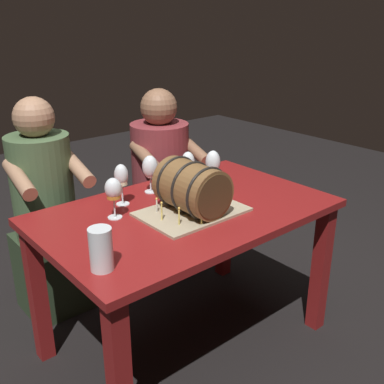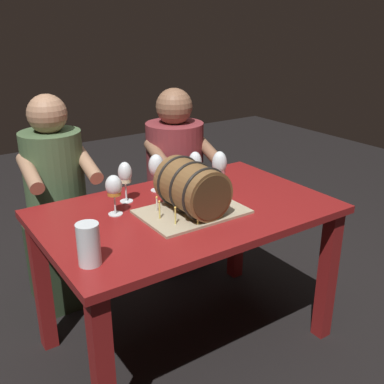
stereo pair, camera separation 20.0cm
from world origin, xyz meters
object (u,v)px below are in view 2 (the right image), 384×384
at_px(barrel_cake, 192,190).
at_px(person_seated_left, 59,214).
at_px(person_seated_right, 175,186).
at_px(dining_table, 187,231).
at_px(wine_glass_red, 195,164).
at_px(wine_glass_rose, 219,165).
at_px(wine_glass_empty, 156,167).
at_px(wine_glass_amber, 114,188).
at_px(wine_glass_white, 125,175).
at_px(beer_pint, 89,246).

xyz_separation_m(barrel_cake, person_seated_left, (-0.37, 0.76, -0.30)).
bearing_deg(person_seated_right, dining_table, -118.25).
distance_m(barrel_cake, wine_glass_red, 0.33).
xyz_separation_m(wine_glass_rose, wine_glass_empty, (-0.27, 0.16, -0.00)).
bearing_deg(dining_table, wine_glass_red, 47.99).
xyz_separation_m(wine_glass_amber, person_seated_left, (-0.08, 0.58, -0.32)).
distance_m(person_seated_left, person_seated_right, 0.76).
bearing_deg(person_seated_left, person_seated_right, 0.02).
bearing_deg(wine_glass_empty, barrel_cake, -91.28).
relative_size(barrel_cake, wine_glass_rose, 2.28).
height_order(dining_table, person_seated_left, person_seated_left).
height_order(wine_glass_amber, person_seated_right, person_seated_right).
relative_size(dining_table, wine_glass_rose, 6.59).
relative_size(wine_glass_red, person_seated_left, 0.16).
bearing_deg(dining_table, barrel_cake, -100.54).
distance_m(wine_glass_amber, person_seated_right, 0.95).
xyz_separation_m(dining_table, wine_glass_red, (0.19, 0.21, 0.24)).
relative_size(wine_glass_white, person_seated_right, 0.17).
distance_m(barrel_cake, person_seated_right, 0.90).
height_order(dining_table, beer_pint, beer_pint).
height_order(dining_table, wine_glass_red, wine_glass_red).
bearing_deg(wine_glass_white, wine_glass_amber, -135.06).
height_order(wine_glass_rose, person_seated_left, person_seated_left).
distance_m(wine_glass_white, wine_glass_empty, 0.19).
distance_m(wine_glass_amber, person_seated_left, 0.67).
relative_size(dining_table, beer_pint, 8.46).
bearing_deg(wine_glass_white, person_seated_right, 39.80).
height_order(barrel_cake, person_seated_left, person_seated_left).
height_order(barrel_cake, wine_glass_rose, barrel_cake).
height_order(wine_glass_red, wine_glass_rose, wine_glass_rose).
distance_m(wine_glass_white, person_seated_left, 0.60).
xyz_separation_m(beer_pint, person_seated_right, (0.94, 0.93, -0.26)).
distance_m(barrel_cake, wine_glass_white, 0.34).
bearing_deg(wine_glass_amber, dining_table, -21.96).
distance_m(wine_glass_empty, beer_pint, 0.75).
relative_size(wine_glass_white, wine_glass_empty, 1.04).
bearing_deg(wine_glass_empty, beer_pint, -138.27).
bearing_deg(beer_pint, dining_table, 21.79).
bearing_deg(person_seated_left, dining_table, -61.69).
relative_size(wine_glass_amber, wine_glass_empty, 0.97).
bearing_deg(wine_glass_white, dining_table, -49.81).
height_order(dining_table, barrel_cake, barrel_cake).
xyz_separation_m(barrel_cake, wine_glass_white, (-0.18, 0.28, 0.02)).
height_order(person_seated_left, person_seated_right, person_seated_left).
distance_m(wine_glass_red, wine_glass_rose, 0.13).
relative_size(wine_glass_empty, beer_pint, 1.21).
bearing_deg(wine_glass_empty, wine_glass_amber, -152.83).
bearing_deg(wine_glass_empty, wine_glass_rose, -31.34).
xyz_separation_m(wine_glass_empty, person_seated_left, (-0.37, 0.43, -0.32)).
relative_size(wine_glass_rose, person_seated_right, 0.17).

